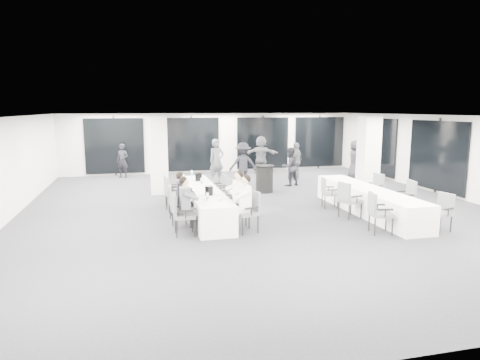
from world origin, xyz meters
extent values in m
cube|color=#25252A|center=(0.00, 0.00, -0.01)|extent=(14.00, 16.00, 0.02)
cube|color=white|center=(0.00, 0.00, 2.81)|extent=(14.00, 16.00, 0.02)
cube|color=beige|center=(-7.01, 0.00, 1.40)|extent=(0.02, 16.00, 2.80)
cube|color=beige|center=(7.01, 0.00, 1.40)|extent=(0.02, 16.00, 2.80)
cube|color=beige|center=(0.00, 8.01, 1.40)|extent=(14.00, 0.02, 2.80)
cube|color=beige|center=(0.00, -8.01, 1.40)|extent=(14.00, 0.02, 2.80)
cube|color=black|center=(0.00, 7.94, 1.35)|extent=(13.60, 0.06, 2.50)
cube|color=black|center=(6.94, 1.00, 1.35)|extent=(0.06, 14.00, 2.50)
cube|color=silver|center=(-2.80, 3.20, 1.40)|extent=(0.60, 0.60, 2.80)
cube|color=silver|center=(4.20, 1.00, 1.40)|extent=(0.60, 0.60, 2.80)
cube|color=white|center=(-1.76, -0.20, 0.38)|extent=(0.90, 5.00, 0.75)
cube|color=white|center=(2.92, -1.25, 0.38)|extent=(0.90, 5.00, 0.75)
cylinder|color=black|center=(0.94, 2.54, 0.49)|extent=(0.62, 0.62, 0.98)
cylinder|color=black|center=(0.94, 2.54, 0.98)|extent=(0.71, 0.71, 0.02)
cube|color=#4E5056|center=(-2.51, -2.15, 0.48)|extent=(0.50, 0.52, 0.09)
cube|color=#4E5056|center=(-2.74, -2.15, 0.77)|extent=(0.07, 0.49, 0.49)
cylinder|color=black|center=(-2.72, -1.94, 0.22)|extent=(0.04, 0.04, 0.44)
cylinder|color=black|center=(-2.72, -2.36, 0.22)|extent=(0.04, 0.04, 0.44)
cylinder|color=black|center=(-2.29, -1.94, 0.22)|extent=(0.04, 0.04, 0.44)
cylinder|color=black|center=(-2.30, -2.37, 0.22)|extent=(0.04, 0.04, 0.44)
cube|color=black|center=(-2.50, -1.89, 0.66)|extent=(0.36, 0.05, 0.04)
cube|color=black|center=(-2.51, -2.42, 0.66)|extent=(0.36, 0.05, 0.04)
cube|color=#4E5056|center=(-2.51, -1.41, 0.41)|extent=(0.51, 0.52, 0.07)
cube|color=#4E5056|center=(-2.70, -1.46, 0.66)|extent=(0.15, 0.42, 0.42)
cylinder|color=black|center=(-2.72, -1.27, 0.19)|extent=(0.03, 0.03, 0.37)
cylinder|color=black|center=(-2.64, -1.63, 0.19)|extent=(0.03, 0.03, 0.37)
cylinder|color=black|center=(-2.37, -1.19, 0.19)|extent=(0.03, 0.03, 0.37)
cylinder|color=black|center=(-2.29, -1.55, 0.19)|extent=(0.03, 0.03, 0.37)
cube|color=black|center=(-2.56, -1.19, 0.56)|extent=(0.31, 0.10, 0.04)
cube|color=black|center=(-2.46, -1.63, 0.56)|extent=(0.31, 0.10, 0.04)
cube|color=#4E5056|center=(-2.51, -0.37, 0.43)|extent=(0.51, 0.53, 0.08)
cube|color=#4E5056|center=(-2.71, -0.34, 0.69)|extent=(0.13, 0.44, 0.44)
cylinder|color=black|center=(-2.66, -0.15, 0.20)|extent=(0.03, 0.03, 0.39)
cylinder|color=black|center=(-2.73, -0.53, 0.20)|extent=(0.03, 0.03, 0.39)
cylinder|color=black|center=(-2.28, -0.22, 0.20)|extent=(0.03, 0.03, 0.39)
cylinder|color=black|center=(-2.35, -0.60, 0.20)|extent=(0.03, 0.03, 0.39)
cube|color=black|center=(-2.47, -0.14, 0.59)|extent=(0.33, 0.09, 0.04)
cube|color=black|center=(-2.55, -0.61, 0.59)|extent=(0.33, 0.09, 0.04)
cube|color=#4E5056|center=(-2.51, 0.44, 0.49)|extent=(0.56, 0.58, 0.09)
cube|color=#4E5056|center=(-2.74, 0.41, 0.78)|extent=(0.13, 0.50, 0.50)
cylinder|color=black|center=(-2.75, 0.63, 0.22)|extent=(0.04, 0.04, 0.45)
cylinder|color=black|center=(-2.70, 0.20, 0.22)|extent=(0.04, 0.04, 0.45)
cylinder|color=black|center=(-2.32, 0.68, 0.22)|extent=(0.04, 0.04, 0.45)
cylinder|color=black|center=(-2.26, 0.25, 0.22)|extent=(0.04, 0.04, 0.45)
cube|color=black|center=(-2.54, 0.71, 0.67)|extent=(0.37, 0.09, 0.04)
cube|color=black|center=(-2.47, 0.17, 0.67)|extent=(0.37, 0.09, 0.04)
cube|color=#4E5056|center=(-2.51, 1.31, 0.43)|extent=(0.45, 0.47, 0.08)
cube|color=#4E5056|center=(-2.72, 1.30, 0.69)|extent=(0.06, 0.44, 0.44)
cylinder|color=black|center=(-2.70, 1.50, 0.20)|extent=(0.03, 0.03, 0.39)
cylinder|color=black|center=(-2.70, 1.11, 0.20)|extent=(0.03, 0.03, 0.39)
cylinder|color=black|center=(-2.32, 1.50, 0.20)|extent=(0.03, 0.03, 0.39)
cylinder|color=black|center=(-2.31, 1.12, 0.20)|extent=(0.03, 0.03, 0.39)
cube|color=black|center=(-2.51, 1.55, 0.60)|extent=(0.33, 0.04, 0.04)
cube|color=black|center=(-2.50, 1.07, 0.60)|extent=(0.33, 0.04, 0.04)
cube|color=#4E5056|center=(-1.01, -2.26, 0.48)|extent=(0.61, 0.63, 0.09)
cube|color=#4E5056|center=(-0.78, -2.20, 0.77)|extent=(0.19, 0.49, 0.49)
cylinder|color=black|center=(-0.74, -2.42, 0.22)|extent=(0.04, 0.04, 0.44)
cylinder|color=black|center=(-0.85, -2.00, 0.22)|extent=(0.04, 0.04, 0.44)
cylinder|color=black|center=(-1.16, -2.53, 0.22)|extent=(0.04, 0.04, 0.44)
cylinder|color=black|center=(-1.27, -2.11, 0.22)|extent=(0.04, 0.04, 0.44)
cube|color=black|center=(-0.94, -2.52, 0.67)|extent=(0.36, 0.14, 0.04)
cube|color=black|center=(-1.08, -2.00, 0.67)|extent=(0.36, 0.14, 0.04)
cube|color=#4E5056|center=(-1.01, -1.54, 0.41)|extent=(0.51, 0.53, 0.07)
cube|color=#4E5056|center=(-0.81, -1.59, 0.66)|extent=(0.15, 0.42, 0.42)
cylinder|color=black|center=(-0.87, -1.76, 0.19)|extent=(0.03, 0.03, 0.37)
cylinder|color=black|center=(-0.79, -1.41, 0.19)|extent=(0.03, 0.03, 0.37)
cylinder|color=black|center=(-1.23, -1.68, 0.19)|extent=(0.03, 0.03, 0.37)
cylinder|color=black|center=(-1.14, -1.32, 0.19)|extent=(0.03, 0.03, 0.37)
cube|color=black|center=(-1.06, -1.76, 0.57)|extent=(0.31, 0.11, 0.04)
cube|color=black|center=(-0.95, -1.32, 0.57)|extent=(0.31, 0.11, 0.04)
cube|color=#4E5056|center=(-1.01, -0.63, 0.41)|extent=(0.46, 0.48, 0.07)
cube|color=#4E5056|center=(-0.81, -0.65, 0.66)|extent=(0.09, 0.43, 0.42)
cylinder|color=black|center=(-0.84, -0.83, 0.19)|extent=(0.03, 0.03, 0.38)
cylinder|color=black|center=(-0.81, -0.46, 0.19)|extent=(0.03, 0.03, 0.38)
cylinder|color=black|center=(-1.21, -0.79, 0.19)|extent=(0.03, 0.03, 0.38)
cylinder|color=black|center=(-1.17, -0.43, 0.19)|extent=(0.03, 0.03, 0.38)
cube|color=black|center=(-1.03, -0.86, 0.57)|extent=(0.31, 0.07, 0.04)
cube|color=black|center=(-0.99, -0.40, 0.57)|extent=(0.31, 0.07, 0.04)
cube|color=#4E5056|center=(-1.01, 0.53, 0.41)|extent=(0.51, 0.52, 0.07)
cube|color=#4E5056|center=(-0.81, 0.57, 0.66)|extent=(0.14, 0.43, 0.42)
cylinder|color=black|center=(-0.79, 0.39, 0.19)|extent=(0.03, 0.03, 0.38)
cylinder|color=black|center=(-0.87, 0.75, 0.19)|extent=(0.03, 0.03, 0.38)
cylinder|color=black|center=(-1.15, 0.31, 0.19)|extent=(0.03, 0.03, 0.38)
cylinder|color=black|center=(-1.23, 0.67, 0.19)|extent=(0.03, 0.03, 0.38)
cube|color=black|center=(-0.96, 0.30, 0.57)|extent=(0.31, 0.10, 0.04)
cube|color=black|center=(-1.05, 0.75, 0.57)|extent=(0.31, 0.10, 0.04)
cube|color=#4E5056|center=(-1.01, 1.30, 0.42)|extent=(0.46, 0.48, 0.08)
cube|color=#4E5056|center=(-0.80, 1.31, 0.68)|extent=(0.08, 0.44, 0.43)
cylinder|color=black|center=(-0.81, 1.12, 0.19)|extent=(0.03, 0.03, 0.39)
cylinder|color=black|center=(-0.83, 1.50, 0.19)|extent=(0.03, 0.03, 0.39)
cylinder|color=black|center=(-1.18, 1.10, 0.19)|extent=(0.03, 0.03, 0.39)
cylinder|color=black|center=(-1.21, 1.47, 0.19)|extent=(0.03, 0.03, 0.39)
cube|color=black|center=(-0.99, 1.06, 0.58)|extent=(0.32, 0.06, 0.04)
cube|color=black|center=(-1.02, 1.53, 0.58)|extent=(0.32, 0.06, 0.04)
cube|color=#4E5056|center=(2.17, -3.15, 0.48)|extent=(0.59, 0.60, 0.09)
cube|color=#4E5056|center=(1.94, -3.10, 0.77)|extent=(0.16, 0.49, 0.49)
cylinder|color=black|center=(2.01, -2.90, 0.22)|extent=(0.04, 0.04, 0.44)
cylinder|color=black|center=(1.92, -3.32, 0.22)|extent=(0.04, 0.04, 0.44)
cylinder|color=black|center=(2.42, -2.99, 0.22)|extent=(0.04, 0.04, 0.44)
cylinder|color=black|center=(2.33, -3.41, 0.22)|extent=(0.04, 0.04, 0.44)
cube|color=black|center=(2.22, -2.89, 0.66)|extent=(0.36, 0.12, 0.04)
cube|color=black|center=(2.11, -3.41, 0.66)|extent=(0.36, 0.12, 0.04)
cube|color=#4E5056|center=(2.17, -1.61, 0.48)|extent=(0.59, 0.61, 0.09)
cube|color=#4E5056|center=(1.94, -1.66, 0.77)|extent=(0.17, 0.50, 0.49)
cylinder|color=black|center=(1.91, -1.44, 0.22)|extent=(0.04, 0.04, 0.44)
cylinder|color=black|center=(2.01, -1.86, 0.22)|extent=(0.04, 0.04, 0.44)
cylinder|color=black|center=(2.33, -1.35, 0.22)|extent=(0.04, 0.04, 0.44)
cylinder|color=black|center=(2.42, -1.77, 0.22)|extent=(0.04, 0.04, 0.44)
cube|color=black|center=(2.11, -1.34, 0.66)|extent=(0.37, 0.12, 0.04)
cube|color=black|center=(2.23, -1.87, 0.66)|extent=(0.37, 0.12, 0.04)
cube|color=#4E5056|center=(2.17, -0.33, 0.44)|extent=(0.55, 0.56, 0.08)
cube|color=#4E5056|center=(1.96, -0.28, 0.71)|extent=(0.16, 0.45, 0.45)
cylinder|color=black|center=(2.02, -0.10, 0.20)|extent=(0.04, 0.04, 0.40)
cylinder|color=black|center=(1.93, -0.48, 0.20)|extent=(0.04, 0.04, 0.40)
cylinder|color=black|center=(2.40, -0.19, 0.20)|extent=(0.04, 0.04, 0.40)
cylinder|color=black|center=(2.32, -0.57, 0.20)|extent=(0.04, 0.04, 0.40)
cube|color=black|center=(2.22, -0.09, 0.61)|extent=(0.33, 0.11, 0.04)
cube|color=black|center=(2.11, -0.57, 0.61)|extent=(0.33, 0.11, 0.04)
cube|color=#4E5056|center=(3.67, -3.34, 0.45)|extent=(0.56, 0.57, 0.08)
cube|color=#4E5056|center=(3.88, -3.29, 0.72)|extent=(0.16, 0.46, 0.46)
cylinder|color=black|center=(3.91, -3.49, 0.21)|extent=(0.04, 0.04, 0.41)
cylinder|color=black|center=(3.82, -3.10, 0.21)|extent=(0.04, 0.04, 0.41)
cylinder|color=black|center=(3.52, -3.58, 0.21)|extent=(0.04, 0.04, 0.41)
cylinder|color=black|center=(3.43, -3.19, 0.21)|extent=(0.04, 0.04, 0.41)
cube|color=black|center=(3.73, -3.58, 0.62)|extent=(0.34, 0.12, 0.04)
cube|color=black|center=(3.61, -3.09, 0.62)|extent=(0.34, 0.12, 0.04)
cube|color=#4E5056|center=(3.67, -1.83, 0.49)|extent=(0.57, 0.59, 0.09)
cube|color=#4E5056|center=(3.91, -1.87, 0.78)|extent=(0.14, 0.51, 0.50)
cylinder|color=black|center=(3.85, -2.08, 0.22)|extent=(0.04, 0.04, 0.45)
cylinder|color=black|center=(3.92, -1.65, 0.22)|extent=(0.04, 0.04, 0.45)
cylinder|color=black|center=(3.42, -2.02, 0.22)|extent=(0.04, 0.04, 0.45)
cylinder|color=black|center=(3.49, -1.59, 0.22)|extent=(0.04, 0.04, 0.45)
cube|color=black|center=(3.63, -2.10, 0.68)|extent=(0.37, 0.10, 0.04)
cube|color=black|center=(3.71, -1.57, 0.68)|extent=(0.37, 0.10, 0.04)
cube|color=#4E5056|center=(3.67, -0.24, 0.47)|extent=(0.54, 0.56, 0.08)
cube|color=#4E5056|center=(3.89, -0.21, 0.75)|extent=(0.13, 0.48, 0.48)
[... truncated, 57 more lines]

